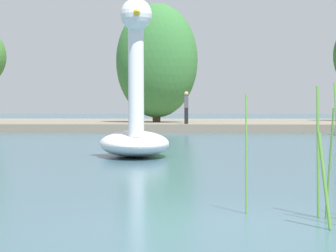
# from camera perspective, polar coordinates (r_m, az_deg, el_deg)

# --- Properties ---
(ground_plane) EXTENTS (440.68, 440.68, 0.00)m
(ground_plane) POSITION_cam_1_polar(r_m,az_deg,el_deg) (7.48, 5.06, -8.29)
(ground_plane) COLOR #385966
(shore_bank_far) EXTENTS (112.28, 24.02, 0.48)m
(shore_bank_far) POSITION_cam_1_polar(r_m,az_deg,el_deg) (48.56, 2.86, 0.14)
(shore_bank_far) COLOR slate
(shore_bank_far) RESTS_ON ground_plane
(swan_boat) EXTENTS (2.28, 3.60, 4.02)m
(swan_boat) POSITION_cam_1_polar(r_m,az_deg,el_deg) (18.38, -2.74, 0.17)
(swan_boat) COLOR white
(swan_boat) RESTS_ON ground_plane
(tree_willow_overhanging) EXTENTS (6.76, 6.41, 7.29)m
(tree_willow_overhanging) POSITION_cam_1_polar(r_m,az_deg,el_deg) (43.05, -0.95, 5.35)
(tree_willow_overhanging) COLOR #4C3823
(tree_willow_overhanging) RESTS_ON shore_bank_far
(person_on_path) EXTENTS (0.23, 0.23, 1.76)m
(person_on_path) POSITION_cam_1_polar(r_m,az_deg,el_deg) (37.85, 1.50, 1.60)
(person_on_path) COLOR black
(person_on_path) RESTS_ON shore_bank_far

